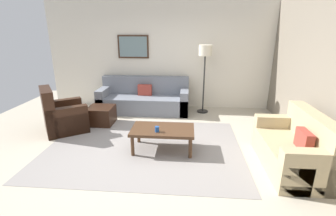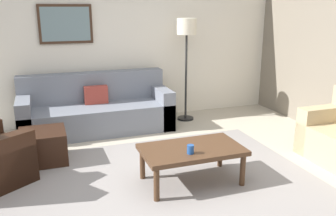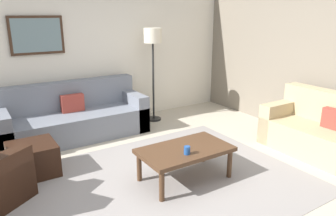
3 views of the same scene
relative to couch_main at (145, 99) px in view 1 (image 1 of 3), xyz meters
The scene contains 12 objects.
ground_plane 2.16m from the couch_main, 80.51° to the right, with size 8.00×8.00×0.00m, color #B2A893.
rear_partition 1.26m from the couch_main, 54.09° to the left, with size 6.00×0.12×2.80m, color silver.
stone_feature_panel 4.11m from the couch_main, 32.21° to the right, with size 0.12×5.20×2.80m, color slate.
area_rug 2.16m from the couch_main, 80.51° to the right, with size 3.52×2.64×0.01m, color gray.
couch_main is the anchor object (origin of this frame).
couch_loveseat 3.84m from the couch_main, 42.34° to the right, with size 0.80×1.49×0.88m.
armchair_leather 2.13m from the couch_main, 134.90° to the right, with size 1.11×1.11×0.95m.
ottoman 1.33m from the couch_main, 128.43° to the right, with size 0.56×0.56×0.40m, color black.
coffee_table 2.29m from the couch_main, 71.94° to the right, with size 1.10×0.64×0.41m.
cup 2.41m from the couch_main, 74.88° to the right, with size 0.07×0.07×0.10m, color #1E478C.
lamp_standing 1.89m from the couch_main, ahead, with size 0.32×0.32×1.71m.
framed_artwork 1.43m from the couch_main, 130.17° to the left, with size 0.82×0.04×0.60m.
Camera 1 is at (0.79, -3.99, 2.08)m, focal length 26.02 mm.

